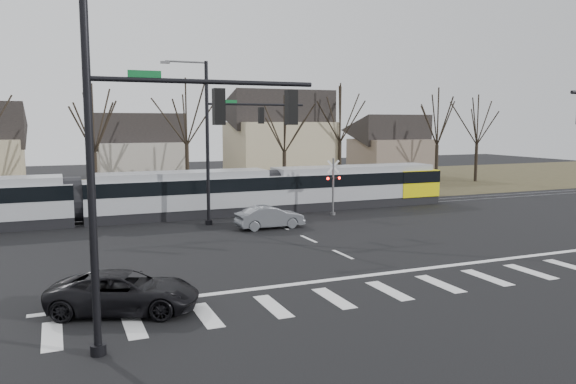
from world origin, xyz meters
name	(u,v)px	position (x,y,z in m)	size (l,w,h in m)	color
ground	(363,264)	(0.00, 0.00, 0.00)	(140.00, 140.00, 0.00)	black
grass_verge	(198,189)	(0.00, 32.00, 0.01)	(140.00, 28.00, 0.01)	#38331E
crosswalk	(415,287)	(0.00, -4.00, 0.01)	(27.00, 2.60, 0.01)	silver
stop_line	(385,273)	(0.00, -1.80, 0.01)	(28.00, 0.35, 0.01)	silver
lane_dashes	(251,213)	(0.00, 16.00, 0.01)	(0.18, 30.00, 0.01)	silver
rail_pair	(252,213)	(0.00, 15.80, 0.03)	(90.00, 1.52, 0.06)	#59595E
tram	(179,193)	(-5.14, 16.00, 1.70)	(41.24, 3.06, 3.13)	gray
sedan	(270,217)	(-0.85, 9.86, 0.69)	(4.23, 1.58, 1.38)	#56595E
suv	(125,292)	(-10.88, -2.57, 0.70)	(5.52, 3.93, 1.40)	black
signal_pole_near_left	(150,150)	(-10.41, -6.00, 5.70)	(9.28, 0.44, 10.20)	black
signal_pole_far	(232,134)	(-2.41, 12.50, 5.70)	(9.28, 0.44, 10.20)	black
rail_crossing_signal	(333,188)	(5.00, 12.79, 1.89)	(1.08, 0.36, 4.00)	#59595B
tree_row	(235,139)	(2.00, 26.00, 5.00)	(59.20, 7.20, 10.00)	black
house_b	(139,147)	(-5.00, 36.00, 3.97)	(8.64, 7.56, 7.65)	gray
house_c	(279,134)	(9.00, 33.00, 5.23)	(10.80, 8.64, 10.10)	tan
house_d	(390,144)	(24.00, 35.00, 3.97)	(8.64, 7.56, 7.65)	#68594D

